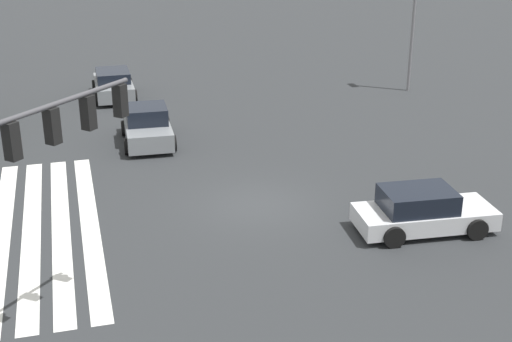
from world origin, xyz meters
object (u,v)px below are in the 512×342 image
Objects in this scene: car_4 at (114,85)px; street_light_pole_a at (414,10)px; car_0 at (147,127)px; traffic_signal_mast at (32,171)px; car_1 at (422,211)px.

street_light_pole_a is (2.87, 16.02, 3.76)m from car_4.
car_0 is 7.86m from car_4.
traffic_signal_mast is 27.68m from street_light_pole_a.
car_1 is 18.17m from street_light_pole_a.
car_0 is 16.40m from street_light_pole_a.
car_0 is at bearing 29.12° from traffic_signal_mast.
car_1 is 20.76m from car_4.
car_0 is 1.02× the size of car_4.
street_light_pole_a is at bearing 0.51° from traffic_signal_mast.
traffic_signal_mast is 13.05m from car_1.
street_light_pole_a is (-19.75, 19.40, -0.32)m from traffic_signal_mast.
car_0 is at bearing -71.95° from street_light_pole_a.
car_0 is at bearing 128.72° from car_1.
car_1 is 0.63× the size of street_light_pole_a.
traffic_signal_mast is 1.51× the size of car_0.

